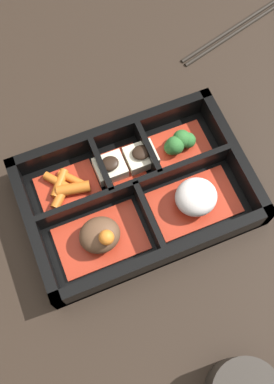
# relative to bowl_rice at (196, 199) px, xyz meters

# --- Properties ---
(ground_plane) EXTENTS (3.00, 3.00, 0.00)m
(ground_plane) POSITION_rel_bowl_rice_xyz_m (0.07, -0.04, -0.03)
(ground_plane) COLOR black
(bento_base) EXTENTS (0.31, 0.21, 0.01)m
(bento_base) POSITION_rel_bowl_rice_xyz_m (0.07, -0.04, -0.02)
(bento_base) COLOR black
(bento_base) RESTS_ON ground_plane
(bento_rim) EXTENTS (0.31, 0.21, 0.05)m
(bento_rim) POSITION_rel_bowl_rice_xyz_m (0.07, -0.04, -0.01)
(bento_rim) COLOR black
(bento_rim) RESTS_ON ground_plane
(bowl_rice) EXTENTS (0.12, 0.08, 0.05)m
(bowl_rice) POSITION_rel_bowl_rice_xyz_m (0.00, 0.00, 0.00)
(bowl_rice) COLOR #B22D19
(bowl_rice) RESTS_ON bento_base
(bowl_stew) EXTENTS (0.12, 0.08, 0.05)m
(bowl_stew) POSITION_rel_bowl_rice_xyz_m (0.14, 0.00, -0.00)
(bowl_stew) COLOR #B22D19
(bowl_stew) RESTS_ON bento_base
(bowl_greens) EXTENTS (0.08, 0.06, 0.03)m
(bowl_greens) POSITION_rel_bowl_rice_xyz_m (-0.02, -0.09, -0.01)
(bowl_greens) COLOR #B22D19
(bowl_greens) RESTS_ON bento_base
(bowl_tofu) EXTENTS (0.09, 0.06, 0.03)m
(bowl_tofu) POSITION_rel_bowl_rice_xyz_m (0.07, -0.09, -0.01)
(bowl_tofu) COLOR #B22D19
(bowl_tofu) RESTS_ON bento_base
(bowl_carrots) EXTENTS (0.09, 0.06, 0.02)m
(bowl_carrots) POSITION_rel_bowl_rice_xyz_m (0.16, -0.09, -0.01)
(bowl_carrots) COLOR #B22D19
(bowl_carrots) RESTS_ON bento_base
(chopsticks) EXTENTS (0.23, 0.08, 0.01)m
(chopsticks) POSITION_rel_bowl_rice_xyz_m (-0.20, -0.26, -0.03)
(chopsticks) COLOR black
(chopsticks) RESTS_ON ground_plane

